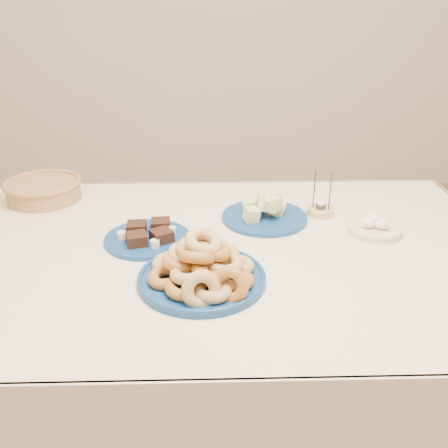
% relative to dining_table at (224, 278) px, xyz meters
% --- Properties ---
extents(ground, '(5.00, 5.00, 0.00)m').
position_rel_dining_table_xyz_m(ground, '(0.00, 0.00, -0.64)').
color(ground, '#906444').
rests_on(ground, ground).
extents(dining_table, '(1.71, 1.11, 0.75)m').
position_rel_dining_table_xyz_m(dining_table, '(0.00, 0.00, 0.00)').
color(dining_table, brown).
rests_on(dining_table, ground).
extents(donut_platter, '(0.38, 0.38, 0.15)m').
position_rel_dining_table_xyz_m(donut_platter, '(-0.06, -0.19, 0.15)').
color(donut_platter, navy).
rests_on(donut_platter, dining_table).
extents(melon_plate, '(0.37, 0.37, 0.10)m').
position_rel_dining_table_xyz_m(melon_plate, '(0.14, 0.19, 0.13)').
color(melon_plate, navy).
rests_on(melon_plate, dining_table).
extents(brownie_plate, '(0.34, 0.34, 0.05)m').
position_rel_dining_table_xyz_m(brownie_plate, '(-0.23, 0.05, 0.12)').
color(brownie_plate, navy).
rests_on(brownie_plate, dining_table).
extents(wicker_basket, '(0.30, 0.30, 0.07)m').
position_rel_dining_table_xyz_m(wicker_basket, '(-0.64, 0.39, 0.14)').
color(wicker_basket, '#91613A').
rests_on(wicker_basket, dining_table).
extents(candle_holder, '(0.12, 0.12, 0.15)m').
position_rel_dining_table_xyz_m(candle_holder, '(0.33, 0.23, 0.12)').
color(candle_holder, tan).
rests_on(candle_holder, dining_table).
extents(egg_bowl, '(0.17, 0.17, 0.06)m').
position_rel_dining_table_xyz_m(egg_bowl, '(0.47, 0.08, 0.12)').
color(egg_bowl, beige).
rests_on(egg_bowl, dining_table).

